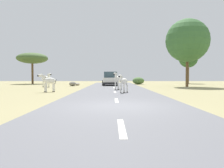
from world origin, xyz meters
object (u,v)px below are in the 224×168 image
zebra_0 (118,79)px  tree_0 (188,41)px  zebra_3 (49,81)px  bush_1 (139,81)px  zebra_2 (124,81)px  rock_0 (73,84)px  tree_3 (33,58)px  rock_2 (78,84)px  zebra_1 (47,78)px  tree_4 (189,58)px  car_0 (111,79)px

zebra_0 → tree_0: bearing=-119.4°
zebra_3 → bush_1: bearing=-65.5°
zebra_2 → bush_1: 17.81m
zebra_0 → rock_0: zebra_0 is taller
tree_3 → rock_2: bearing=-38.5°
tree_0 → tree_3: 23.52m
tree_3 → rock_0: (7.73, -8.00, -3.76)m
rock_0 → rock_2: bearing=78.1°
zebra_0 → zebra_1: (-7.95, 5.37, -0.02)m
zebra_2 → bush_1: zebra_2 is taller
zebra_1 → rock_2: 5.04m
tree_3 → tree_4: 25.32m
zebra_3 → car_0: size_ratio=0.34×
zebra_0 → zebra_2: zebra_0 is taller
tree_0 → tree_3: (-21.37, 9.74, -1.30)m
tree_3 → rock_2: tree_3 is taller
zebra_3 → bush_1: (8.94, 16.25, -0.35)m
zebra_2 → rock_2: bearing=-40.4°
zebra_2 → rock_0: bearing=-36.4°
zebra_2 → zebra_0: bearing=-57.9°
car_0 → tree_3: tree_3 is taller
rock_2 → bush_1: bearing=26.7°
tree_0 → bush_1: tree_0 is taller
tree_3 → rock_0: bearing=-46.0°
zebra_0 → zebra_3: (-5.53, -2.54, -0.11)m
car_0 → tree_3: (-12.46, 6.83, 3.18)m
zebra_2 → rock_2: zebra_2 is taller
tree_3 → tree_4: size_ratio=0.86×
zebra_3 → tree_4: tree_4 is taller
zebra_3 → tree_0: 16.84m
zebra_1 → zebra_3: zebra_1 is taller
zebra_2 → rock_2: (-5.41, 13.27, -0.68)m
zebra_0 → car_0: bearing=-61.7°
zebra_0 → bush_1: 14.14m
rock_0 → rock_2: 1.62m
tree_0 → tree_3: bearing=155.5°
tree_3 → rock_0: 11.75m
rock_2 → tree_0: bearing=-14.0°
rock_2 → zebra_2: bearing=-67.8°
car_0 → zebra_0: bearing=95.6°
tree_0 → tree_4: size_ratio=1.37×
rock_0 → rock_2: size_ratio=1.17×
tree_0 → rock_2: bearing=166.0°
car_0 → tree_3: size_ratio=0.89×
tree_0 → rock_2: (-13.30, 3.32, -5.16)m
tree_0 → tree_3: tree_0 is taller
tree_4 → bush_1: (-8.70, -3.82, -3.63)m
tree_3 → car_0: bearing=-28.7°
tree_0 → zebra_2: bearing=-128.4°
zebra_2 → tree_4: 24.62m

